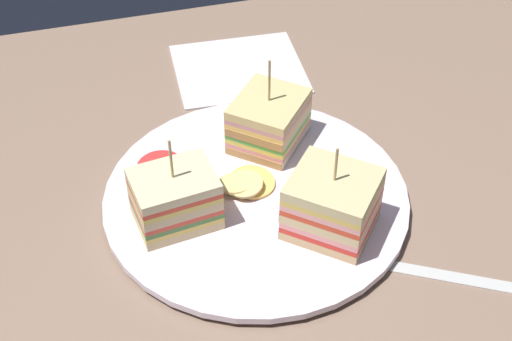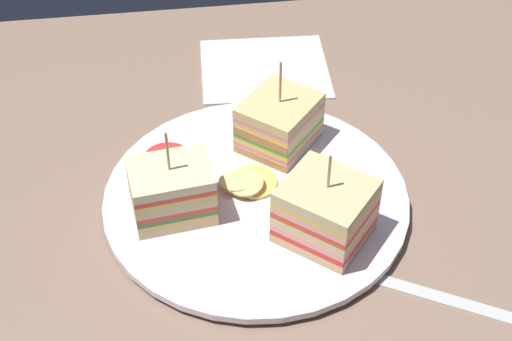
# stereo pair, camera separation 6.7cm
# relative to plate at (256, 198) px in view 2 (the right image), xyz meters

# --- Properties ---
(ground_plane) EXTENTS (1.03, 0.74, 0.02)m
(ground_plane) POSITION_rel_plate_xyz_m (0.00, 0.00, -0.02)
(ground_plane) COLOR #886C59
(plate) EXTENTS (0.29, 0.29, 0.01)m
(plate) POSITION_rel_plate_xyz_m (0.00, 0.00, 0.00)
(plate) COLOR white
(plate) RESTS_ON ground_plane
(sandwich_wedge_0) EXTENTS (0.09, 0.09, 0.10)m
(sandwich_wedge_0) POSITION_rel_plate_xyz_m (0.03, 0.07, 0.03)
(sandwich_wedge_0) COLOR beige
(sandwich_wedge_0) RESTS_ON plate
(sandwich_wedge_1) EXTENTS (0.08, 0.06, 0.09)m
(sandwich_wedge_1) POSITION_rel_plate_xyz_m (-0.08, -0.01, 0.03)
(sandwich_wedge_1) COLOR #E2C68A
(sandwich_wedge_1) RESTS_ON plate
(sandwich_wedge_2) EXTENTS (0.10, 0.10, 0.09)m
(sandwich_wedge_2) POSITION_rel_plate_xyz_m (0.05, -0.06, 0.03)
(sandwich_wedge_2) COLOR #DAB37B
(sandwich_wedge_2) RESTS_ON plate
(chip_pile) EXTENTS (0.07, 0.06, 0.01)m
(chip_pile) POSITION_rel_plate_xyz_m (-0.01, 0.01, 0.01)
(chip_pile) COLOR #E5C361
(chip_pile) RESTS_ON plate
(salad_garnish) EXTENTS (0.06, 0.06, 0.01)m
(salad_garnish) POSITION_rel_plate_xyz_m (-0.09, 0.05, 0.01)
(salad_garnish) COLOR #519442
(salad_garnish) RESTS_ON plate
(spoon) EXTENTS (0.15, 0.09, 0.01)m
(spoon) POSITION_rel_plate_xyz_m (0.09, -0.11, -0.00)
(spoon) COLOR silver
(spoon) RESTS_ON ground_plane
(napkin) EXTENTS (0.15, 0.14, 0.01)m
(napkin) POSITION_rel_plate_xyz_m (0.04, 0.22, -0.01)
(napkin) COLOR silver
(napkin) RESTS_ON ground_plane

